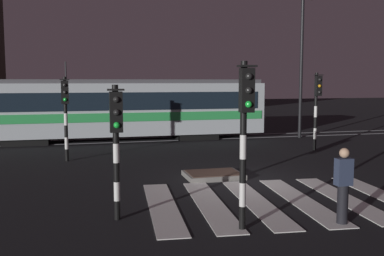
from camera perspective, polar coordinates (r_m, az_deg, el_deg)
ground_plane at (r=14.35m, az=6.69°, el=-6.75°), size 120.00×120.00×0.00m
rail_near at (r=23.76m, az=-1.96°, el=-1.58°), size 80.00×0.12×0.03m
rail_far at (r=25.15m, az=-2.67°, el=-1.16°), size 80.00×0.12×0.03m
crosswalk_zebra at (r=12.13m, az=10.97°, el=-9.16°), size 7.22×5.32×0.02m
traffic_island at (r=14.74m, az=2.75°, el=-6.03°), size 1.85×1.37×0.18m
traffic_light_corner_far_left at (r=18.07m, az=-15.92°, el=2.74°), size 0.36×0.42×3.33m
traffic_light_corner_far_right at (r=21.00m, az=15.72°, el=3.56°), size 0.36×0.42×3.55m
traffic_light_corner_near_left at (r=10.06m, az=-9.69°, el=-0.51°), size 0.36×0.42×3.09m
traffic_light_kerb_mid_left at (r=9.26m, az=6.80°, el=1.00°), size 0.36×0.42×3.58m
street_lamp_trackside_right at (r=25.37m, az=14.13°, el=9.80°), size 0.44×1.21×7.83m
tram at (r=23.83m, az=-9.96°, el=2.54°), size 16.17×2.58×4.15m
pedestrian_waiting_at_kerb at (r=10.44m, az=18.80°, el=-6.97°), size 0.36×0.24×1.71m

